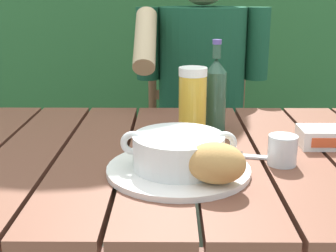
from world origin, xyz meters
name	(u,v)px	position (x,y,z in m)	size (l,w,h in m)	color
dining_table	(159,186)	(0.00, 0.00, 0.63)	(1.37, 0.82, 0.72)	brown
chair_near_diner	(198,138)	(0.14, 0.85, 0.48)	(0.43, 0.46, 0.94)	brown
person_eating	(201,91)	(0.14, 0.65, 0.73)	(0.48, 0.47, 1.24)	#174A2F
serving_plate	(178,169)	(0.04, -0.13, 0.73)	(0.30, 0.30, 0.01)	white
soup_bowl	(179,150)	(0.04, -0.13, 0.77)	(0.24, 0.19, 0.08)	white
bread_roll	(216,163)	(0.11, -0.21, 0.77)	(0.13, 0.11, 0.08)	#BF8A49
beer_glass	(193,102)	(0.08, 0.11, 0.81)	(0.07, 0.07, 0.18)	gold
beer_bottle	(216,93)	(0.15, 0.17, 0.82)	(0.06, 0.06, 0.24)	#2C4F39
water_glass_small	(282,150)	(0.27, -0.09, 0.75)	(0.06, 0.06, 0.06)	silver
butter_tub	(323,137)	(0.39, 0.03, 0.74)	(0.11, 0.09, 0.05)	white
table_knife	(241,155)	(0.19, -0.04, 0.73)	(0.14, 0.05, 0.01)	silver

